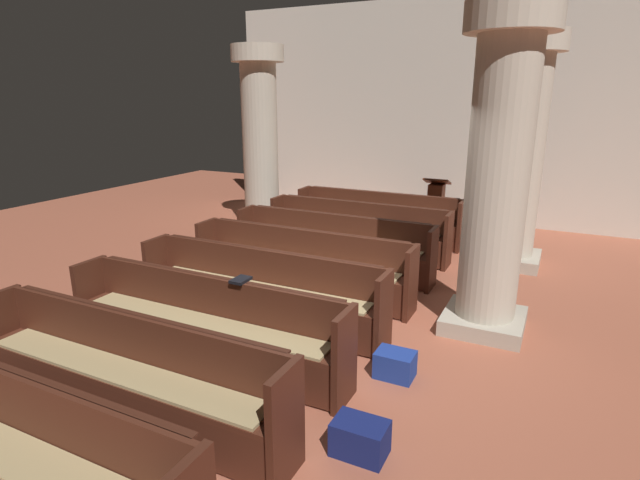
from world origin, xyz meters
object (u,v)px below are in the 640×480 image
object	(u,v)px
pew_row_6	(124,369)
pew_row_2	(332,243)
pew_row_5	(203,321)
kneeler_box_blue	(395,364)
pew_row_0	(378,215)
kneeler_box_navy	(360,438)
pew_row_1	(357,228)
pillar_aisle_rear	(498,172)
lectern	(435,210)
pew_row_3	(300,262)
pillar_aisle_side	(521,149)
pillar_far_side	(260,138)
pew_row_7	(1,443)
pew_row_4	(259,287)
hymn_book	(241,280)

from	to	relation	value
pew_row_6	pew_row_2	bearing A→B (deg)	90.00
pew_row_5	kneeler_box_blue	distance (m)	1.91
pew_row_0	kneeler_box_navy	bearing A→B (deg)	-71.39
kneeler_box_navy	kneeler_box_blue	xyz separation A→B (m)	(-0.10, 1.15, -0.01)
pew_row_1	pillar_aisle_rear	world-z (taller)	pillar_aisle_rear
pew_row_1	lectern	xyz separation A→B (m)	(0.83, 2.00, -0.02)
pew_row_0	pew_row_3	world-z (taller)	same
pew_row_3	pew_row_1	bearing A→B (deg)	90.00
pillar_aisle_side	pillar_far_side	xyz separation A→B (m)	(-4.70, 0.09, 0.00)
pew_row_2	pillar_far_side	size ratio (longest dim) A/B	0.89
pillar_aisle_rear	pew_row_3	bearing A→B (deg)	-178.85
pillar_aisle_side	pillar_aisle_rear	bearing A→B (deg)	-90.00
pew_row_2	kneeler_box_blue	size ratio (longest dim) A/B	8.50
pew_row_5	kneeler_box_navy	size ratio (longest dim) A/B	7.63
pew_row_7	pew_row_6	bearing A→B (deg)	90.00
pew_row_1	pew_row_4	bearing A→B (deg)	-90.00
pew_row_2	pew_row_7	world-z (taller)	same
pew_row_6	pillar_aisle_side	distance (m)	6.27
pillar_aisle_rear	lectern	world-z (taller)	pillar_aisle_rear
pew_row_3	kneeler_box_blue	distance (m)	2.30
pillar_aisle_rear	hymn_book	size ratio (longest dim) A/B	16.95
pew_row_4	pillar_aisle_rear	world-z (taller)	pillar_aisle_rear
pew_row_2	pillar_aisle_rear	size ratio (longest dim) A/B	0.89
pew_row_0	kneeler_box_navy	distance (m)	5.89
lectern	kneeler_box_blue	size ratio (longest dim) A/B	2.97
pew_row_0	pew_row_4	world-z (taller)	same
pew_row_0	pillar_aisle_side	world-z (taller)	pillar_aisle_side
pillar_aisle_rear	hymn_book	distance (m)	2.92
pillar_far_side	pillar_aisle_rear	xyz separation A→B (m)	(4.70, -2.67, 0.00)
pillar_aisle_rear	hymn_book	bearing A→B (deg)	-137.65
pew_row_5	kneeler_box_blue	bearing A→B (deg)	18.58
pew_row_4	hymn_book	world-z (taller)	hymn_book
pew_row_6	kneeler_box_navy	world-z (taller)	pew_row_6
pew_row_1	pew_row_6	world-z (taller)	same
pew_row_2	pew_row_6	world-z (taller)	same
pew_row_0	pew_row_2	xyz separation A→B (m)	(0.00, -2.01, 0.00)
pew_row_0	pew_row_1	distance (m)	1.00
pillar_aisle_side	pillar_far_side	distance (m)	4.70
pillar_aisle_side	kneeler_box_blue	distance (m)	4.42
pew_row_5	pillar_far_side	world-z (taller)	pillar_far_side
pew_row_0	pew_row_4	size ratio (longest dim) A/B	1.00
pillar_aisle_rear	lectern	size ratio (longest dim) A/B	3.22
pew_row_5	pillar_aisle_side	bearing A→B (deg)	62.92
pew_row_3	pillar_aisle_rear	world-z (taller)	pillar_aisle_rear
pew_row_7	kneeler_box_navy	world-z (taller)	pew_row_7
pew_row_0	pew_row_2	distance (m)	2.01
kneeler_box_blue	hymn_book	bearing A→B (deg)	-164.43
pew_row_4	pew_row_3	bearing A→B (deg)	90.00
pew_row_0	pillar_aisle_rear	xyz separation A→B (m)	(2.37, -2.97, 1.35)
hymn_book	pew_row_7	bearing A→B (deg)	-98.46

